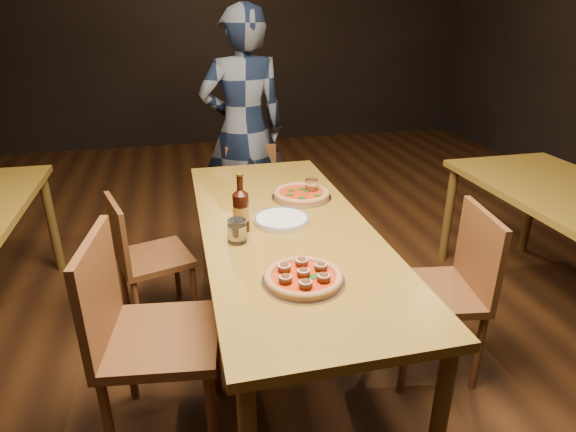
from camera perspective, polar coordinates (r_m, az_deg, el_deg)
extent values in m
plane|color=black|center=(2.72, -0.25, -15.63)|extent=(9.00, 9.00, 0.00)
plane|color=black|center=(6.57, -9.82, 21.38)|extent=(7.00, 0.00, 7.00)
cube|color=brown|center=(2.32, -0.28, -1.55)|extent=(0.80, 2.00, 0.04)
cylinder|color=brown|center=(3.29, -9.77, -1.25)|extent=(0.06, 0.06, 0.71)
cylinder|color=brown|center=(1.94, 17.40, -22.51)|extent=(0.06, 0.06, 0.71)
cylinder|color=brown|center=(3.39, 1.76, -0.16)|extent=(0.06, 0.06, 0.71)
cylinder|color=brown|center=(3.67, -26.18, -0.76)|extent=(0.06, 0.06, 0.71)
cylinder|color=brown|center=(3.61, 18.47, 0.10)|extent=(0.06, 0.06, 0.71)
cylinder|color=brown|center=(3.99, 26.86, 0.99)|extent=(0.06, 0.06, 0.71)
cylinder|color=#B7B7BF|center=(1.86, 1.84, -7.74)|extent=(0.32, 0.32, 0.01)
cylinder|color=tan|center=(1.85, 1.84, -7.44)|extent=(0.30, 0.30, 0.02)
torus|color=tan|center=(1.85, 1.84, -7.22)|extent=(0.30, 0.30, 0.03)
cylinder|color=#B30A0D|center=(1.85, 1.84, -7.17)|extent=(0.24, 0.24, 0.00)
cylinder|color=#B7B7BF|center=(2.65, 1.62, 2.25)|extent=(0.33, 0.33, 0.01)
cylinder|color=tan|center=(2.65, 1.62, 2.51)|extent=(0.30, 0.30, 0.02)
torus|color=tan|center=(2.64, 1.62, 2.70)|extent=(0.31, 0.31, 0.03)
cylinder|color=#B30A0D|center=(2.64, 1.62, 2.75)|extent=(0.23, 0.23, 0.00)
cylinder|color=white|center=(2.34, -0.77, -0.46)|extent=(0.27, 0.27, 0.03)
cylinder|color=black|center=(2.24, -5.58, 0.39)|extent=(0.07, 0.07, 0.18)
cylinder|color=black|center=(2.19, -5.72, 3.67)|extent=(0.03, 0.03, 0.09)
cylinder|color=#C1892E|center=(2.24, -5.58, 0.39)|extent=(0.08, 0.08, 0.07)
cylinder|color=white|center=(2.15, -6.05, -1.78)|extent=(0.08, 0.08, 0.11)
cylinder|color=#8D360F|center=(2.68, 2.81, 3.42)|extent=(0.07, 0.07, 0.09)
imported|color=black|center=(3.65, -5.27, 10.12)|extent=(0.66, 0.46, 1.75)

